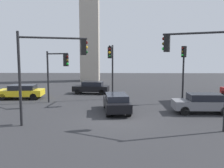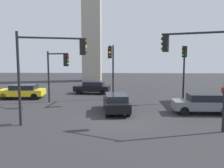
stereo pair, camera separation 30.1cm
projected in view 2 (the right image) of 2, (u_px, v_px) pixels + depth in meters
The scene contains 11 objects.
ground_plane at pixel (115, 120), 15.82m from camera, with size 89.37×89.37×0.00m, color #2D2D30.
traffic_light_0 at pixel (184, 64), 21.08m from camera, with size 0.49×0.45×5.14m.
traffic_light_1 at pixel (57, 67), 20.63m from camera, with size 2.36×1.90×4.69m.
traffic_light_2 at pixel (50, 59), 14.67m from camera, with size 4.03×1.65×5.70m.
traffic_light_3 at pixel (112, 61), 21.83m from camera, with size 0.45×2.93×5.31m.
traffic_light_4 at pixel (196, 58), 13.47m from camera, with size 3.41×1.68×5.75m.
car_2 at pixel (23, 91), 23.75m from camera, with size 4.46×2.23×1.39m.
car_3 at pixel (92, 87), 26.83m from camera, with size 4.17×2.07×1.39m.
car_4 at pixel (202, 103), 17.49m from camera, with size 4.17×1.72×1.47m.
car_5 at pixel (116, 102), 17.94m from camera, with size 2.23×4.49×1.40m.
skyline_tower at pixel (92, 4), 39.88m from camera, with size 3.12×3.12×26.01m, color #A89E8E.
Camera 2 is at (0.37, -15.43, 4.22)m, focal length 37.88 mm.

